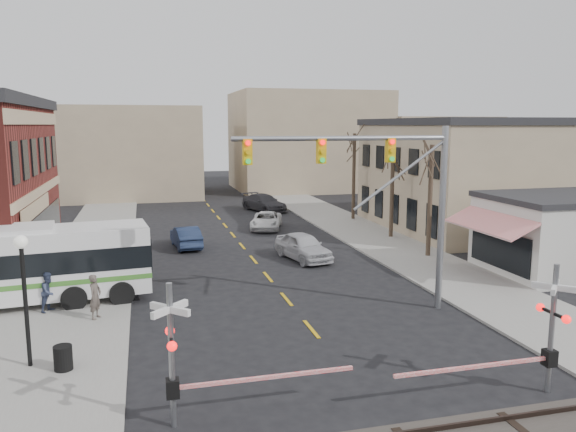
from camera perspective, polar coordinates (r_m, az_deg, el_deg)
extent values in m
plane|color=black|center=(20.99, 4.02, -13.29)|extent=(160.00, 160.00, 0.00)
cube|color=gray|center=(39.32, -19.00, -2.96)|extent=(5.00, 60.00, 0.12)
cube|color=gray|center=(42.22, 7.64, -1.71)|extent=(5.00, 60.00, 0.12)
cube|color=tan|center=(35.03, -23.84, 2.34)|extent=(0.10, 15.00, 0.50)
cube|color=tan|center=(34.83, -24.29, 9.05)|extent=(0.10, 15.00, 0.70)
cube|color=black|center=(35.39, -23.58, -1.68)|extent=(0.08, 13.00, 2.60)
cube|color=gray|center=(47.80, 21.80, 3.76)|extent=(20.00, 15.00, 8.00)
cube|color=#262628|center=(47.63, 22.11, 8.85)|extent=(20.30, 15.30, 0.50)
cube|color=beige|center=(34.26, 26.29, -1.86)|extent=(8.00, 6.00, 4.00)
cube|color=#262628|center=(33.95, 26.54, 1.70)|extent=(8.20, 6.20, 0.30)
cube|color=red|center=(31.18, 19.71, -0.59)|extent=(1.68, 6.00, 0.87)
cylinder|color=#382B21|center=(34.96, 14.22, 1.51)|extent=(0.28, 0.28, 6.75)
cylinder|color=#382B21|center=(40.43, 10.51, 2.33)|extent=(0.28, 0.28, 6.30)
cylinder|color=#382B21|center=(47.78, 6.70, 4.02)|extent=(0.28, 0.28, 7.20)
cylinder|color=gray|center=(25.16, 15.33, -0.31)|extent=(0.28, 0.28, 8.00)
cylinder|color=gray|center=(22.90, 5.65, 7.87)|extent=(9.13, 0.20, 0.20)
cube|color=gold|center=(23.71, 10.36, 6.60)|extent=(0.35, 0.30, 1.00)
cube|color=gold|center=(22.61, 3.39, 6.61)|extent=(0.35, 0.30, 1.00)
cube|color=gold|center=(21.88, -4.15, 6.51)|extent=(0.35, 0.30, 1.00)
cylinder|color=gray|center=(15.57, -11.75, -13.78)|extent=(0.16, 0.16, 4.00)
cube|color=silver|center=(15.11, -11.91, -9.24)|extent=(1.00, 1.00, 0.18)
cube|color=silver|center=(15.11, -11.91, -9.24)|extent=(1.00, 1.00, 0.18)
sphere|color=#FF0C0C|center=(14.87, -11.70, -12.83)|extent=(0.26, 0.26, 0.26)
sphere|color=#FF0C0C|center=(15.89, -11.91, -11.35)|extent=(0.26, 0.26, 0.26)
cube|color=black|center=(15.94, -11.64, -16.76)|extent=(0.35, 0.35, 0.50)
cube|color=#FF0C0C|center=(16.23, -2.06, -16.06)|extent=(5.00, 0.10, 0.10)
cylinder|color=gray|center=(18.83, 25.22, -10.37)|extent=(0.16, 0.16, 4.00)
cube|color=silver|center=(18.45, 25.50, -6.55)|extent=(1.00, 1.00, 0.18)
cube|color=silver|center=(18.45, 25.50, -6.55)|extent=(1.00, 1.00, 0.18)
sphere|color=#FF0C0C|center=(18.28, 26.43, -9.38)|extent=(0.26, 0.26, 0.26)
sphere|color=#FF0C0C|center=(19.08, 24.26, -8.47)|extent=(0.26, 0.26, 0.26)
cube|color=black|center=(19.14, 25.03, -12.91)|extent=(0.35, 0.35, 0.50)
cube|color=#FF0C0C|center=(17.68, 18.29, -14.35)|extent=(5.00, 0.10, 0.10)
cylinder|color=black|center=(20.46, -25.08, -8.38)|extent=(0.14, 0.14, 4.06)
sphere|color=silver|center=(19.94, -25.51, -2.39)|extent=(0.44, 0.44, 0.44)
cylinder|color=black|center=(20.25, -21.88, -13.22)|extent=(0.60, 0.60, 0.81)
imported|color=#B4B4B9|center=(33.77, 1.55, -3.11)|extent=(2.90, 5.03, 1.61)
imported|color=#19253F|center=(37.70, -10.33, -2.09)|extent=(1.92, 4.45, 1.43)
imported|color=silver|center=(43.71, -2.21, -0.47)|extent=(3.50, 5.16, 1.31)
imported|color=#39383D|center=(52.79, -2.44, 1.36)|extent=(4.07, 5.81, 1.56)
imported|color=#524842|center=(24.62, -19.00, -7.75)|extent=(0.69, 0.80, 1.86)
imported|color=#313A55|center=(26.27, -23.10, -7.08)|extent=(1.02, 1.06, 1.73)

